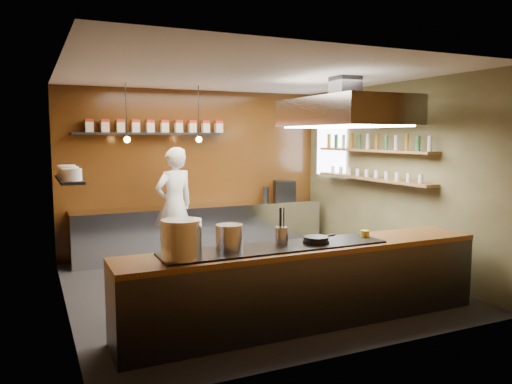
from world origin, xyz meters
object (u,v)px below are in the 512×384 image
stockpot_large (182,239)px  chef (175,205)px  espresso_machine (285,190)px  extractor_hood (345,112)px  stockpot_small (229,237)px

stockpot_large → chef: (0.90, 3.53, -0.15)m
espresso_machine → extractor_hood: bearing=-80.7°
extractor_hood → chef: size_ratio=1.01×
extractor_hood → chef: extractor_hood is taller
stockpot_small → chef: (0.32, 3.37, -0.09)m
stockpot_small → espresso_machine: espresso_machine is taller
stockpot_small → chef: 3.38m
stockpot_large → stockpot_small: size_ratio=1.38×
stockpot_small → extractor_hood: bearing=26.8°
extractor_hood → espresso_machine: bearing=81.0°
stockpot_large → stockpot_small: stockpot_large is taller
extractor_hood → stockpot_small: (-2.23, -1.12, -1.43)m
chef → stockpot_small: bearing=67.1°
extractor_hood → espresso_machine: size_ratio=5.15×
espresso_machine → chef: (-2.32, -0.36, -0.11)m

